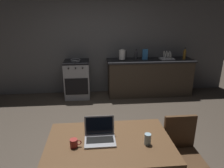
% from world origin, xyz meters
% --- Properties ---
extents(ground_plane, '(12.00, 12.00, 0.00)m').
position_xyz_m(ground_plane, '(0.00, 0.00, 0.00)').
color(ground_plane, '#473D33').
extents(back_wall, '(6.40, 0.10, 2.61)m').
position_xyz_m(back_wall, '(0.30, 2.51, 1.31)').
color(back_wall, '#59585A').
rests_on(back_wall, ground_plane).
extents(kitchen_counter, '(2.16, 0.64, 0.92)m').
position_xyz_m(kitchen_counter, '(1.34, 2.16, 0.46)').
color(kitchen_counter, '#382D23').
rests_on(kitchen_counter, ground_plane).
extents(stove_oven, '(0.60, 0.62, 0.92)m').
position_xyz_m(stove_oven, '(-0.49, 2.16, 0.46)').
color(stove_oven, gray).
rests_on(stove_oven, ground_plane).
extents(dining_table, '(1.31, 0.84, 0.73)m').
position_xyz_m(dining_table, '(0.06, -0.94, 0.66)').
color(dining_table, brown).
rests_on(dining_table, ground_plane).
extents(chair, '(0.40, 0.40, 0.88)m').
position_xyz_m(chair, '(0.91, -0.84, 0.50)').
color(chair, '#4C331E').
rests_on(chair, ground_plane).
extents(laptop, '(0.32, 0.27, 0.22)m').
position_xyz_m(laptop, '(-0.03, -0.90, 0.78)').
color(laptop, '#99999E').
rests_on(laptop, dining_table).
extents(electric_kettle, '(0.19, 0.17, 0.26)m').
position_xyz_m(electric_kettle, '(0.63, 2.16, 1.05)').
color(electric_kettle, black).
rests_on(electric_kettle, kitchen_counter).
extents(bottle, '(0.07, 0.07, 0.29)m').
position_xyz_m(bottle, '(2.20, 2.11, 1.06)').
color(bottle, '#8C601E').
rests_on(bottle, kitchen_counter).
extents(frying_pan, '(0.24, 0.41, 0.05)m').
position_xyz_m(frying_pan, '(-0.50, 2.13, 0.94)').
color(frying_pan, gray).
rests_on(frying_pan, stove_oven).
extents(coffee_mug, '(0.12, 0.08, 0.09)m').
position_xyz_m(coffee_mug, '(-0.29, -1.00, 0.78)').
color(coffee_mug, '#9E2D28').
rests_on(coffee_mug, dining_table).
extents(drinking_glass, '(0.07, 0.07, 0.12)m').
position_xyz_m(drinking_glass, '(0.45, -1.02, 0.79)').
color(drinking_glass, '#99B7C6').
rests_on(drinking_glass, dining_table).
extents(cereal_box, '(0.13, 0.05, 0.26)m').
position_xyz_m(cereal_box, '(1.21, 2.18, 1.05)').
color(cereal_box, '#3372B2').
rests_on(cereal_box, kitchen_counter).
extents(dish_rack, '(0.34, 0.26, 0.21)m').
position_xyz_m(dish_rack, '(1.77, 2.16, 0.97)').
color(dish_rack, silver).
rests_on(dish_rack, kitchen_counter).
extents(bottle_b, '(0.07, 0.07, 0.25)m').
position_xyz_m(bottle_b, '(0.99, 2.24, 1.04)').
color(bottle_b, '#2D2D33').
rests_on(bottle_b, kitchen_counter).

